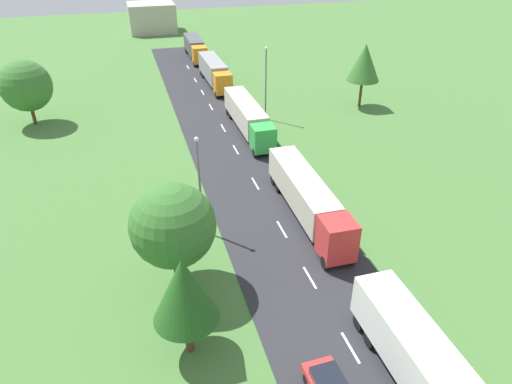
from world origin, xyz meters
TOP-DOWN VIEW (x-y plane):
  - road at (0.00, 24.50)m, footprint 10.00×140.00m
  - lane_marking_centre at (0.00, 20.02)m, footprint 0.16×120.46m
  - truck_second at (2.61, 30.13)m, footprint 2.71×14.50m
  - truck_third at (2.64, 49.41)m, footprint 2.53×14.63m
  - truck_fourth at (2.53, 68.55)m, footprint 2.60×13.19m
  - truck_fifth at (2.32, 85.00)m, footprint 2.60×12.20m
  - lamppost_second at (-6.31, 30.67)m, footprint 0.36×0.36m
  - lamppost_third at (5.93, 52.94)m, footprint 0.36×0.36m
  - tree_oak at (-22.39, 59.38)m, footprint 6.13×6.13m
  - tree_birch at (-9.23, 18.92)m, footprint 3.80×3.80m
  - tree_pine at (19.68, 53.78)m, footprint 4.35×4.35m
  - tree_elm at (-9.06, 24.99)m, footprint 5.74×5.74m
  - distant_building at (-3.03, 111.30)m, footprint 10.13×9.02m

SIDE VIEW (x-z plane):
  - road at x=0.00m, z-range 0.00..0.06m
  - lane_marking_centre at x=0.00m, z-range 0.06..0.07m
  - truck_third at x=2.64m, z-range 0.35..3.77m
  - truck_fifth at x=2.32m, z-range 0.33..3.80m
  - truck_second at x=2.61m, z-range 0.30..3.87m
  - truck_fourth at x=2.53m, z-range 0.33..4.00m
  - distant_building at x=-3.03m, z-range 0.00..6.16m
  - lamppost_second at x=-6.31m, z-range 0.48..8.93m
  - tree_birch at x=-9.23m, z-range 1.29..8.13m
  - tree_oak at x=-22.39m, z-range 0.91..8.87m
  - tree_elm at x=-9.06m, z-range 1.00..8.78m
  - lamppost_third at x=5.93m, z-range 0.49..9.62m
  - tree_pine at x=19.68m, z-range 1.80..10.23m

